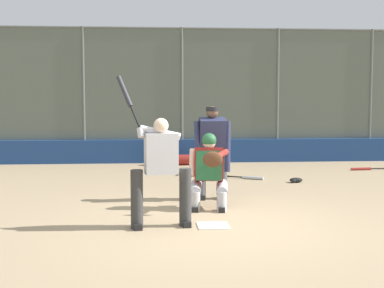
{
  "coord_description": "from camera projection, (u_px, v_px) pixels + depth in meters",
  "views": [
    {
      "loc": [
        0.85,
        7.2,
        1.77
      ],
      "look_at": [
        0.21,
        -1.0,
        1.05
      ],
      "focal_mm": 50.0,
      "sensor_mm": 36.0,
      "label": 1
    }
  ],
  "objects": [
    {
      "name": "ground_plane",
      "position": [
        213.0,
        226.0,
        7.37
      ],
      "size": [
        160.0,
        160.0,
        0.0
      ],
      "primitive_type": "plane",
      "color": "tan"
    },
    {
      "name": "home_plate_marker",
      "position": [
        213.0,
        225.0,
        7.37
      ],
      "size": [
        0.43,
        0.43,
        0.01
      ],
      "primitive_type": "cube",
      "color": "white",
      "rests_on": "ground_plane"
    },
    {
      "name": "backstop_fence",
      "position": [
        182.0,
        92.0,
        14.49
      ],
      "size": [
        15.91,
        0.08,
        3.65
      ],
      "color": "#515651",
      "rests_on": "ground_plane"
    },
    {
      "name": "padding_wall",
      "position": [
        182.0,
        151.0,
        14.53
      ],
      "size": [
        15.52,
        0.18,
        0.63
      ],
      "primitive_type": "cube",
      "color": "navy",
      "rests_on": "ground_plane"
    },
    {
      "name": "bleachers_beyond",
      "position": [
        138.0,
        142.0,
        16.66
      ],
      "size": [
        11.08,
        1.95,
        1.16
      ],
      "color": "slate",
      "rests_on": "ground_plane"
    },
    {
      "name": "batter_at_plate",
      "position": [
        160.0,
        168.0,
        7.22
      ],
      "size": [
        1.04,
        0.57,
        2.07
      ],
      "rotation": [
        0.0,
        0.0,
        0.15
      ],
      "color": "#333333",
      "rests_on": "ground_plane"
    },
    {
      "name": "catcher_behind_plate",
      "position": [
        209.0,
        170.0,
        8.43
      ],
      "size": [
        0.65,
        0.79,
        1.21
      ],
      "rotation": [
        0.0,
        0.0,
        -0.14
      ],
      "color": "#B7B7BC",
      "rests_on": "ground_plane"
    },
    {
      "name": "umpire_home",
      "position": [
        212.0,
        150.0,
        9.21
      ],
      "size": [
        0.66,
        0.42,
        1.62
      ],
      "rotation": [
        0.0,
        0.0,
        0.05
      ],
      "color": "#4C4C51",
      "rests_on": "ground_plane"
    },
    {
      "name": "spare_bat_near_backstop",
      "position": [
        364.0,
        169.0,
        13.02
      ],
      "size": [
        0.91,
        0.13,
        0.07
      ],
      "rotation": [
        0.0,
        0.0,
        0.08
      ],
      "color": "black",
      "rests_on": "ground_plane"
    },
    {
      "name": "spare_bat_by_padding",
      "position": [
        183.0,
        172.0,
        12.53
      ],
      "size": [
        0.31,
        0.81,
        0.07
      ],
      "rotation": [
        0.0,
        0.0,
        4.39
      ],
      "color": "black",
      "rests_on": "ground_plane"
    },
    {
      "name": "spare_bat_third_base_side",
      "position": [
        250.0,
        178.0,
        11.58
      ],
      "size": [
        0.74,
        0.45,
        0.07
      ],
      "rotation": [
        0.0,
        0.0,
        2.63
      ],
      "color": "black",
      "rests_on": "ground_plane"
    },
    {
      "name": "fielding_glove_on_dirt",
      "position": [
        296.0,
        180.0,
        11.13
      ],
      "size": [
        0.27,
        0.21,
        0.1
      ],
      "color": "black",
      "rests_on": "ground_plane"
    },
    {
      "name": "equipment_bag_dugout_side",
      "position": [
        172.0,
        160.0,
        14.0
      ],
      "size": [
        1.22,
        0.27,
        0.27
      ],
      "color": "maroon",
      "rests_on": "ground_plane"
    }
  ]
}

